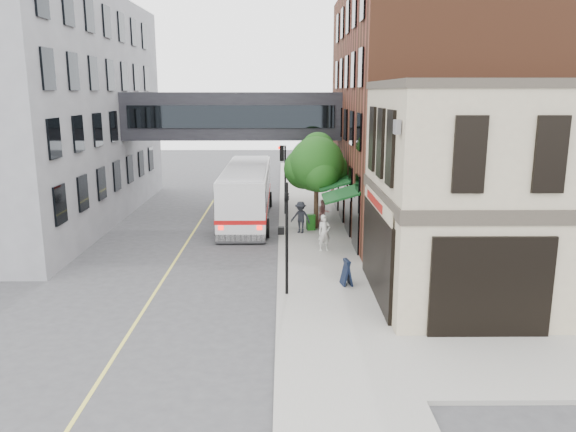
{
  "coord_description": "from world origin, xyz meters",
  "views": [
    {
      "loc": [
        0.26,
        -19.22,
        8.05
      ],
      "look_at": [
        0.47,
        4.29,
        2.82
      ],
      "focal_mm": 35.0,
      "sensor_mm": 36.0,
      "label": 1
    }
  ],
  "objects_px": {
    "bus": "(247,191)",
    "newspaper_box": "(311,222)",
    "pedestrian_c": "(301,217)",
    "sandwich_board": "(347,272)",
    "pedestrian_b": "(324,213)",
    "pedestrian_a": "(324,233)"
  },
  "relations": [
    {
      "from": "bus",
      "to": "newspaper_box",
      "type": "xyz_separation_m",
      "value": [
        3.92,
        -3.37,
        -1.27
      ]
    },
    {
      "from": "pedestrian_c",
      "to": "sandwich_board",
      "type": "xyz_separation_m",
      "value": [
        1.64,
        -8.87,
        -0.36
      ]
    },
    {
      "from": "pedestrian_b",
      "to": "sandwich_board",
      "type": "xyz_separation_m",
      "value": [
        0.22,
        -10.45,
        -0.26
      ]
    },
    {
      "from": "bus",
      "to": "newspaper_box",
      "type": "relative_size",
      "value": 13.61
    },
    {
      "from": "pedestrian_a",
      "to": "sandwich_board",
      "type": "bearing_deg",
      "value": -104.2
    },
    {
      "from": "newspaper_box",
      "to": "pedestrian_b",
      "type": "bearing_deg",
      "value": 36.15
    },
    {
      "from": "pedestrian_a",
      "to": "newspaper_box",
      "type": "height_order",
      "value": "pedestrian_a"
    },
    {
      "from": "pedestrian_b",
      "to": "pedestrian_c",
      "type": "relative_size",
      "value": 0.89
    },
    {
      "from": "pedestrian_a",
      "to": "bus",
      "type": "bearing_deg",
      "value": 99.3
    },
    {
      "from": "bus",
      "to": "pedestrian_b",
      "type": "bearing_deg",
      "value": -27.8
    },
    {
      "from": "pedestrian_a",
      "to": "newspaper_box",
      "type": "xyz_separation_m",
      "value": [
        -0.47,
        4.36,
        -0.47
      ]
    },
    {
      "from": "pedestrian_a",
      "to": "pedestrian_c",
      "type": "height_order",
      "value": "pedestrian_a"
    },
    {
      "from": "pedestrian_c",
      "to": "pedestrian_b",
      "type": "bearing_deg",
      "value": 71.48
    },
    {
      "from": "bus",
      "to": "newspaper_box",
      "type": "height_order",
      "value": "bus"
    },
    {
      "from": "pedestrian_a",
      "to": "newspaper_box",
      "type": "relative_size",
      "value": 2.02
    },
    {
      "from": "bus",
      "to": "pedestrian_c",
      "type": "height_order",
      "value": "bus"
    },
    {
      "from": "pedestrian_a",
      "to": "pedestrian_c",
      "type": "relative_size",
      "value": 1.02
    },
    {
      "from": "newspaper_box",
      "to": "pedestrian_c",
      "type": "bearing_deg",
      "value": -142.23
    },
    {
      "from": "pedestrian_a",
      "to": "sandwich_board",
      "type": "height_order",
      "value": "pedestrian_a"
    },
    {
      "from": "pedestrian_c",
      "to": "sandwich_board",
      "type": "relative_size",
      "value": 1.66
    },
    {
      "from": "pedestrian_c",
      "to": "newspaper_box",
      "type": "xyz_separation_m",
      "value": [
        0.61,
        0.7,
        -0.45
      ]
    },
    {
      "from": "bus",
      "to": "sandwich_board",
      "type": "height_order",
      "value": "bus"
    }
  ]
}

